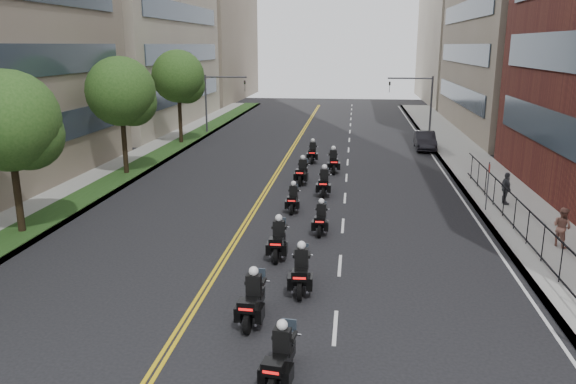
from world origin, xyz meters
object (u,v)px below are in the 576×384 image
Objects in this scene: motorcycle_4 at (278,241)px; motorcycle_10 at (313,153)px; motorcycle_8 at (302,172)px; pedestrian_c at (506,188)px; motorcycle_5 at (321,219)px; parked_sedan at (425,141)px; motorcycle_1 at (281,359)px; pedestrian_b at (562,227)px; motorcycle_9 at (333,162)px; motorcycle_7 at (324,183)px; motorcycle_6 at (293,199)px; motorcycle_2 at (253,301)px; motorcycle_3 at (301,272)px.

motorcycle_4 is 1.01× the size of motorcycle_10.
motorcycle_8 is 11.81m from pedestrian_c.
parked_sedan is (7.18, 22.10, 0.10)m from motorcycle_5.
motorcycle_5 is at bearing 96.17° from motorcycle_1.
motorcycle_1 is 0.95× the size of motorcycle_8.
motorcycle_5 is at bearing 51.43° from pedestrian_b.
motorcycle_1 is 15.05m from pedestrian_b.
motorcycle_9 reaches higher than motorcycle_4.
pedestrian_b is (11.62, 2.23, 0.30)m from motorcycle_4.
motorcycle_8 reaches higher than motorcycle_10.
motorcycle_9 reaches higher than motorcycle_8.
motorcycle_9 is (0.05, 12.66, 0.08)m from motorcycle_5.
motorcycle_1 is 18.54m from motorcycle_7.
pedestrian_c reaches higher than parked_sedan.
motorcycle_1 reaches higher than parked_sedan.
motorcycle_8 is (-1.43, 21.13, 0.04)m from motorcycle_1.
pedestrian_c is (9.37, -7.31, 0.31)m from motorcycle_9.
motorcycle_7 is (1.30, 9.89, 0.00)m from motorcycle_4.
motorcycle_6 is at bearing -84.85° from motorcycle_8.
motorcycle_1 is 15.21m from motorcycle_6.
motorcycle_4 is at bearing 67.90° from pedestrian_b.
motorcycle_2 is at bearing -90.49° from motorcycle_6.
motorcycle_9 is at bearing 90.78° from motorcycle_5.
motorcycle_9 is 0.54× the size of parked_sedan.
motorcycle_3 is 6.35m from motorcycle_5.
pedestrian_c is (2.24, -16.75, 0.28)m from parked_sedan.
motorcycle_1 is 0.95× the size of motorcycle_2.
parked_sedan is (8.76, 6.24, 0.05)m from motorcycle_10.
motorcycle_5 is at bearing 110.92° from pedestrian_c.
motorcycle_7 reaches higher than motorcycle_4.
motorcycle_5 is 1.01× the size of motorcycle_6.
parked_sedan is at bearing 76.62° from motorcycle_2.
pedestrian_b is (11.73, -4.27, 0.37)m from motorcycle_6.
motorcycle_2 and motorcycle_8 have the same top height.
motorcycle_10 reaches higher than motorcycle_5.
motorcycle_10 is (-1.28, 27.74, 0.02)m from motorcycle_1.
motorcycle_10 is at bearing 92.46° from motorcycle_2.
motorcycle_3 is at bearing -89.93° from motorcycle_7.
pedestrian_c is at bearing -43.27° from motorcycle_9.
motorcycle_2 is 0.99× the size of motorcycle_3.
motorcycle_2 is 21.49m from motorcycle_9.
motorcycle_4 reaches higher than motorcycle_6.
pedestrian_b reaches higher than motorcycle_7.
parked_sedan is at bearing 64.09° from motorcycle_6.
motorcycle_3 is 9.71m from motorcycle_6.
pedestrian_b reaches higher than motorcycle_10.
pedestrian_c is at bearing -44.76° from motorcycle_10.
motorcycle_3 is at bearing -87.80° from motorcycle_10.
motorcycle_2 is 5.55m from motorcycle_4.
pedestrian_b is at bearing 36.12° from motorcycle_2.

